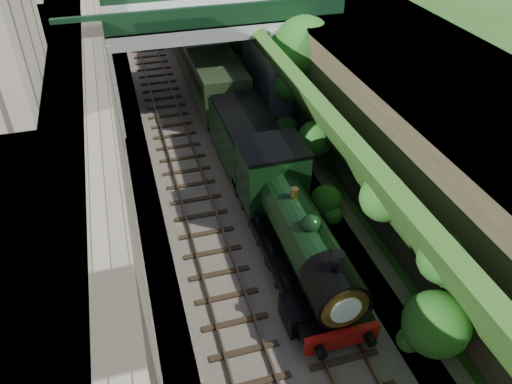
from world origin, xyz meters
TOP-DOWN VIEW (x-y plane):
  - trackbed at (0.00, 20.00)m, footprint 10.00×90.00m
  - retaining_wall at (-5.50, 20.00)m, footprint 1.00×90.00m
  - street_plateau_left at (-9.00, 20.00)m, footprint 6.00×90.00m
  - street_plateau_right at (9.50, 20.00)m, footprint 8.00×90.00m
  - embankment_slope at (4.90, 20.52)m, footprint 4.40×90.85m
  - track_left at (-2.00, 20.00)m, footprint 2.50×90.00m
  - track_right at (1.20, 20.00)m, footprint 2.50×90.00m
  - road_bridge at (0.94, 24.00)m, footprint 16.00×6.40m
  - tree at (5.91, 20.27)m, footprint 3.60×3.80m
  - locomotive at (1.20, 8.60)m, footprint 3.10×10.22m
  - tender at (1.20, 15.96)m, footprint 2.70×6.00m
  - coach_front at (1.20, 28.56)m, footprint 2.90×18.00m

SIDE VIEW (x-z plane):
  - trackbed at x=0.00m, z-range 0.00..0.20m
  - track_left at x=-2.00m, z-range 0.15..0.35m
  - track_right at x=1.20m, z-range 0.15..0.35m
  - tender at x=1.20m, z-range 0.09..3.14m
  - locomotive at x=1.20m, z-range -0.02..3.81m
  - coach_front at x=1.20m, z-range 0.20..3.90m
  - embankment_slope at x=4.90m, z-range -0.58..5.78m
  - street_plateau_right at x=9.50m, z-range 0.00..6.25m
  - retaining_wall at x=-5.50m, z-range 0.00..7.00m
  - street_plateau_left at x=-9.00m, z-range 0.00..7.00m
  - road_bridge at x=0.94m, z-range 0.45..7.70m
  - tree at x=5.91m, z-range 1.35..7.95m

